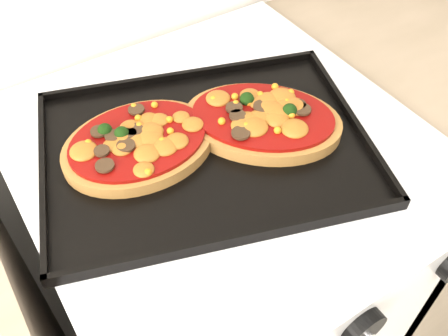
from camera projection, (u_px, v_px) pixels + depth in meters
stove at (221, 286)px, 1.10m from camera, size 0.60×0.60×0.91m
control_panel at (353, 315)px, 0.63m from camera, size 0.60×0.02×0.09m
knob_center at (363, 329)px, 0.61m from camera, size 0.06×0.02×0.06m
baking_tray at (206, 146)px, 0.73m from camera, size 0.56×0.48×0.02m
pizza_left at (139, 142)px, 0.72m from camera, size 0.24×0.19×0.03m
pizza_right at (263, 119)px, 0.75m from camera, size 0.28×0.28×0.03m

